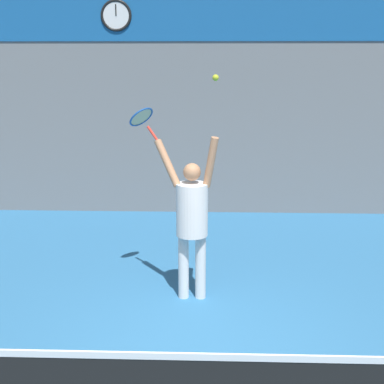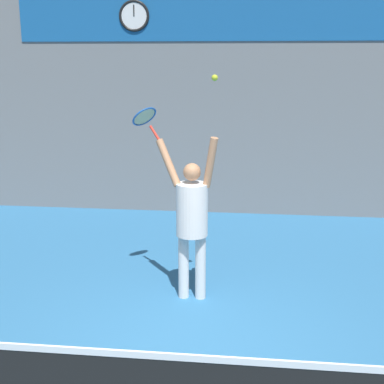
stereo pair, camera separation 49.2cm
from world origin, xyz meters
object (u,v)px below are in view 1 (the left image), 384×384
at_px(scoreboard_clock, 116,15).
at_px(tennis_racket, 142,118).
at_px(tennis_player, 192,215).
at_px(tennis_ball, 216,78).

relative_size(scoreboard_clock, tennis_racket, 1.29).
bearing_deg(tennis_player, tennis_ball, -22.42).
distance_m(tennis_player, tennis_ball, 1.65).
relative_size(tennis_racket, tennis_ball, 6.01).
distance_m(scoreboard_clock, tennis_racket, 3.79).
xyz_separation_m(scoreboard_clock, tennis_ball, (1.74, -3.87, -0.94)).
distance_m(scoreboard_clock, tennis_ball, 4.35).
relative_size(tennis_player, tennis_racket, 4.72).
bearing_deg(tennis_racket, tennis_player, -30.35).
height_order(tennis_player, tennis_ball, tennis_ball).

